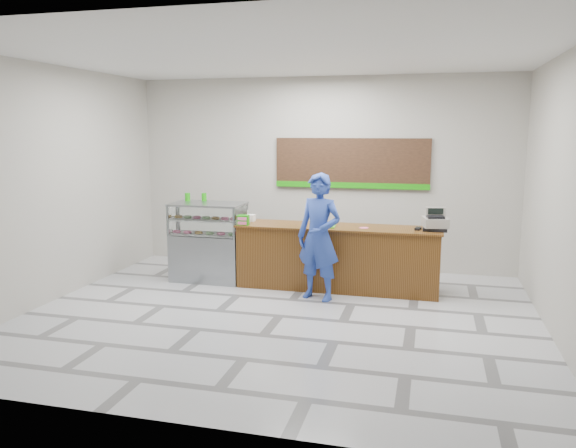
% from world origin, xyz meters
% --- Properties ---
extents(floor, '(7.00, 7.00, 0.00)m').
position_xyz_m(floor, '(0.00, 0.00, 0.00)').
color(floor, '#BCBCC0').
rests_on(floor, ground).
extents(back_wall, '(7.00, 0.00, 7.00)m').
position_xyz_m(back_wall, '(0.00, 3.00, 1.75)').
color(back_wall, '#B2AEA3').
rests_on(back_wall, floor).
extents(ceiling, '(7.00, 7.00, 0.00)m').
position_xyz_m(ceiling, '(0.00, 0.00, 3.50)').
color(ceiling, silver).
rests_on(ceiling, back_wall).
extents(sales_counter, '(3.26, 0.76, 1.03)m').
position_xyz_m(sales_counter, '(0.55, 1.55, 0.52)').
color(sales_counter, brown).
rests_on(sales_counter, floor).
extents(display_case, '(1.22, 0.72, 1.33)m').
position_xyz_m(display_case, '(-1.67, 1.55, 0.68)').
color(display_case, gray).
rests_on(display_case, floor).
extents(menu_board, '(2.80, 0.06, 0.90)m').
position_xyz_m(menu_board, '(0.55, 2.96, 1.93)').
color(menu_board, black).
rests_on(menu_board, back_wall).
extents(cash_register, '(0.43, 0.44, 0.34)m').
position_xyz_m(cash_register, '(2.05, 1.56, 1.16)').
color(cash_register, black).
rests_on(cash_register, sales_counter).
extents(card_terminal, '(0.10, 0.16, 0.04)m').
position_xyz_m(card_terminal, '(1.80, 1.52, 1.05)').
color(card_terminal, black).
rests_on(card_terminal, sales_counter).
extents(serving_tray, '(0.40, 0.30, 0.02)m').
position_xyz_m(serving_tray, '(0.33, 1.43, 1.04)').
color(serving_tray, '#49BD1C').
rests_on(serving_tray, sales_counter).
extents(napkin_box, '(0.14, 0.14, 0.11)m').
position_xyz_m(napkin_box, '(-0.95, 1.67, 1.09)').
color(napkin_box, white).
rests_on(napkin_box, sales_counter).
extents(straw_cup, '(0.07, 0.07, 0.11)m').
position_xyz_m(straw_cup, '(-0.95, 1.53, 1.08)').
color(straw_cup, silver).
rests_on(straw_cup, sales_counter).
extents(promo_box, '(0.19, 0.13, 0.16)m').
position_xyz_m(promo_box, '(-0.95, 1.28, 1.11)').
color(promo_box, '#199A0A').
rests_on(promo_box, sales_counter).
extents(donut_decal, '(0.15, 0.15, 0.00)m').
position_xyz_m(donut_decal, '(0.97, 1.49, 1.03)').
color(donut_decal, pink).
rests_on(donut_decal, sales_counter).
extents(green_cup_left, '(0.09, 0.09, 0.14)m').
position_xyz_m(green_cup_left, '(-2.11, 1.71, 1.40)').
color(green_cup_left, '#199A0A').
rests_on(green_cup_left, display_case).
extents(green_cup_right, '(0.09, 0.09, 0.13)m').
position_xyz_m(green_cup_right, '(-1.85, 1.83, 1.40)').
color(green_cup_right, '#199A0A').
rests_on(green_cup_right, display_case).
extents(customer, '(0.81, 0.65, 1.92)m').
position_xyz_m(customer, '(0.37, 0.94, 0.96)').
color(customer, '#2843A3').
rests_on(customer, floor).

